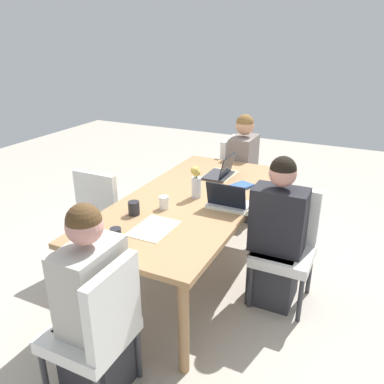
% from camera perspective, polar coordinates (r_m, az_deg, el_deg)
% --- Properties ---
extents(ground_plane, '(10.00, 10.00, 0.00)m').
position_cam_1_polar(ground_plane, '(3.58, 0.00, -11.65)').
color(ground_plane, '#B2A899').
extents(dining_table, '(2.18, 1.02, 0.73)m').
position_cam_1_polar(dining_table, '(3.26, 0.00, -1.92)').
color(dining_table, '#9E754C').
rests_on(dining_table, ground_plane).
extents(chair_head_right_left_near, '(0.44, 0.44, 0.90)m').
position_cam_1_polar(chair_head_right_left_near, '(4.54, 6.72, 2.76)').
color(chair_head_right_left_near, silver).
rests_on(chair_head_right_left_near, ground_plane).
extents(person_head_right_left_near, '(0.40, 0.36, 1.19)m').
position_cam_1_polar(person_head_right_left_near, '(4.45, 7.39, 2.72)').
color(person_head_right_left_near, '#2D2D33').
rests_on(person_head_right_left_near, ground_plane).
extents(chair_head_left_left_mid, '(0.44, 0.44, 0.90)m').
position_cam_1_polar(chair_head_left_left_mid, '(2.33, -13.48, -18.48)').
color(chair_head_left_left_mid, silver).
rests_on(chair_head_left_left_mid, ground_plane).
extents(person_head_left_left_mid, '(0.40, 0.36, 1.19)m').
position_cam_1_polar(person_head_left_left_mid, '(2.38, -14.08, -16.57)').
color(person_head_left_left_mid, '#2D2D33').
rests_on(person_head_left_left_mid, ground_plane).
extents(chair_near_left_far, '(0.44, 0.44, 0.90)m').
position_cam_1_polar(chair_near_left_far, '(3.14, 13.61, -6.94)').
color(chair_near_left_far, silver).
rests_on(chair_near_left_far, ground_plane).
extents(person_near_left_far, '(0.36, 0.40, 1.19)m').
position_cam_1_polar(person_near_left_far, '(3.07, 12.25, -6.91)').
color(person_near_left_far, '#2D2D33').
rests_on(person_near_left_far, ground_plane).
extents(chair_far_right_near, '(0.44, 0.44, 0.90)m').
position_cam_1_polar(chair_far_right_near, '(3.64, -12.45, -2.66)').
color(chair_far_right_near, silver).
rests_on(chair_far_right_near, ground_plane).
extents(flower_vase, '(0.08, 0.08, 0.27)m').
position_cam_1_polar(flower_vase, '(3.19, 0.61, 1.75)').
color(flower_vase, silver).
rests_on(flower_vase, dining_table).
extents(placemat_head_right_left_near, '(0.37, 0.27, 0.00)m').
position_cam_1_polar(placemat_head_right_left_near, '(3.76, 4.10, 2.53)').
color(placemat_head_right_left_near, beige).
rests_on(placemat_head_right_left_near, dining_table).
extents(placemat_head_left_left_mid, '(0.36, 0.26, 0.00)m').
position_cam_1_polar(placemat_head_left_left_mid, '(2.74, -5.50, -5.31)').
color(placemat_head_left_left_mid, beige).
rests_on(placemat_head_left_left_mid, dining_table).
extents(placemat_near_left_far, '(0.27, 0.37, 0.00)m').
position_cam_1_polar(placemat_near_left_far, '(3.10, 5.70, -1.99)').
color(placemat_near_left_far, beige).
rests_on(placemat_near_left_far, dining_table).
extents(laptop_head_right_left_near, '(0.32, 0.22, 0.21)m').
position_cam_1_polar(laptop_head_right_left_near, '(3.70, 4.27, 2.89)').
color(laptop_head_right_left_near, '#38383D').
rests_on(laptop_head_right_left_near, dining_table).
extents(laptop_near_left_far, '(0.22, 0.32, 0.21)m').
position_cam_1_polar(laptop_near_left_far, '(3.06, 5.31, -1.39)').
color(laptop_near_left_far, silver).
rests_on(laptop_near_left_far, dining_table).
extents(coffee_mug_near_left, '(0.08, 0.08, 0.10)m').
position_cam_1_polar(coffee_mug_near_left, '(3.02, -4.10, -1.54)').
color(coffee_mug_near_left, white).
rests_on(coffee_mug_near_left, dining_table).
extents(coffee_mug_near_right, '(0.09, 0.09, 0.10)m').
position_cam_1_polar(coffee_mug_near_right, '(2.95, -8.48, -2.34)').
color(coffee_mug_near_right, '#232328').
rests_on(coffee_mug_near_right, dining_table).
extents(coffee_mug_centre_left, '(0.07, 0.07, 0.10)m').
position_cam_1_polar(coffee_mug_centre_left, '(2.59, -11.06, -6.20)').
color(coffee_mug_centre_left, '#232328').
rests_on(coffee_mug_centre_left, dining_table).
extents(book_red_cover, '(0.24, 0.21, 0.03)m').
position_cam_1_polar(book_red_cover, '(3.47, 7.17, 0.84)').
color(book_red_cover, '#335693').
rests_on(book_red_cover, dining_table).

